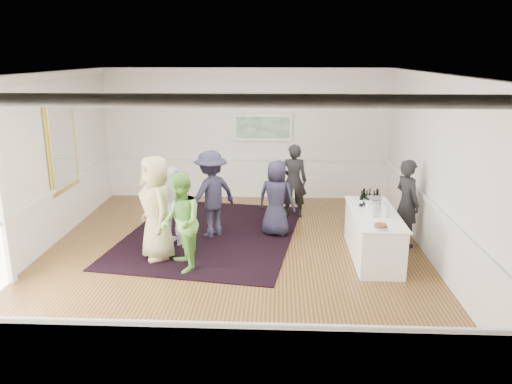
{
  "coord_description": "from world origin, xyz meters",
  "views": [
    {
      "loc": [
        0.79,
        -8.18,
        3.51
      ],
      "look_at": [
        0.41,
        0.2,
        1.18
      ],
      "focal_mm": 35.0,
      "sensor_mm": 36.0,
      "label": 1
    }
  ],
  "objects_px": {
    "guest_navy": "(276,198)",
    "guest_dark_b": "(293,181)",
    "guest_tan": "(156,208)",
    "guest_dark_a": "(211,194)",
    "serving_table": "(373,235)",
    "nut_bowl": "(381,227)",
    "guest_green": "(180,223)",
    "bartender": "(407,203)",
    "ice_bucket": "(374,204)",
    "guest_lilac": "(174,206)"
  },
  "relations": [
    {
      "from": "guest_navy",
      "to": "guest_dark_b",
      "type": "bearing_deg",
      "value": -89.92
    },
    {
      "from": "guest_tan",
      "to": "guest_dark_a",
      "type": "relative_size",
      "value": 1.07
    },
    {
      "from": "guest_tan",
      "to": "guest_navy",
      "type": "distance_m",
      "value": 2.45
    },
    {
      "from": "guest_tan",
      "to": "serving_table",
      "type": "bearing_deg",
      "value": 62.07
    },
    {
      "from": "nut_bowl",
      "to": "guest_navy",
      "type": "bearing_deg",
      "value": 130.59
    },
    {
      "from": "serving_table",
      "to": "guest_green",
      "type": "height_order",
      "value": "guest_green"
    },
    {
      "from": "nut_bowl",
      "to": "guest_dark_b",
      "type": "bearing_deg",
      "value": 112.54
    },
    {
      "from": "guest_dark_a",
      "to": "guest_dark_b",
      "type": "relative_size",
      "value": 1.05
    },
    {
      "from": "bartender",
      "to": "guest_green",
      "type": "distance_m",
      "value": 4.22
    },
    {
      "from": "serving_table",
      "to": "guest_dark_a",
      "type": "distance_m",
      "value": 3.18
    },
    {
      "from": "nut_bowl",
      "to": "guest_tan",
      "type": "bearing_deg",
      "value": 170.05
    },
    {
      "from": "guest_dark_b",
      "to": "guest_tan",
      "type": "bearing_deg",
      "value": 45.48
    },
    {
      "from": "guest_dark_a",
      "to": "ice_bucket",
      "type": "relative_size",
      "value": 6.63
    },
    {
      "from": "guest_green",
      "to": "guest_lilac",
      "type": "relative_size",
      "value": 1.09
    },
    {
      "from": "guest_tan",
      "to": "guest_dark_b",
      "type": "height_order",
      "value": "guest_tan"
    },
    {
      "from": "guest_green",
      "to": "guest_dark_b",
      "type": "height_order",
      "value": "guest_green"
    },
    {
      "from": "guest_navy",
      "to": "ice_bucket",
      "type": "bearing_deg",
      "value": 168.15
    },
    {
      "from": "ice_bucket",
      "to": "nut_bowl",
      "type": "relative_size",
      "value": 1.11
    },
    {
      "from": "bartender",
      "to": "guest_tan",
      "type": "height_order",
      "value": "guest_tan"
    },
    {
      "from": "bartender",
      "to": "ice_bucket",
      "type": "distance_m",
      "value": 0.89
    },
    {
      "from": "guest_lilac",
      "to": "guest_navy",
      "type": "xyz_separation_m",
      "value": [
        1.91,
        0.63,
        -0.0
      ]
    },
    {
      "from": "bartender",
      "to": "guest_dark_b",
      "type": "distance_m",
      "value": 2.63
    },
    {
      "from": "bartender",
      "to": "nut_bowl",
      "type": "relative_size",
      "value": 7.07
    },
    {
      "from": "guest_green",
      "to": "nut_bowl",
      "type": "bearing_deg",
      "value": 65.81
    },
    {
      "from": "guest_dark_a",
      "to": "serving_table",
      "type": "bearing_deg",
      "value": 119.06
    },
    {
      "from": "bartender",
      "to": "guest_dark_a",
      "type": "bearing_deg",
      "value": 62.17
    },
    {
      "from": "bartender",
      "to": "nut_bowl",
      "type": "xyz_separation_m",
      "value": [
        -0.78,
        -1.49,
        0.05
      ]
    },
    {
      "from": "serving_table",
      "to": "guest_tan",
      "type": "xyz_separation_m",
      "value": [
        -3.8,
        -0.19,
        0.5
      ]
    },
    {
      "from": "nut_bowl",
      "to": "bartender",
      "type": "bearing_deg",
      "value": 62.48
    },
    {
      "from": "bartender",
      "to": "guest_tan",
      "type": "relative_size",
      "value": 0.9
    },
    {
      "from": "bartender",
      "to": "guest_navy",
      "type": "xyz_separation_m",
      "value": [
        -2.44,
        0.44,
        -0.07
      ]
    },
    {
      "from": "bartender",
      "to": "guest_dark_b",
      "type": "height_order",
      "value": "bartender"
    },
    {
      "from": "guest_lilac",
      "to": "ice_bucket",
      "type": "xyz_separation_m",
      "value": [
        3.63,
        -0.33,
        0.19
      ]
    },
    {
      "from": "guest_tan",
      "to": "guest_navy",
      "type": "relative_size",
      "value": 1.22
    },
    {
      "from": "guest_green",
      "to": "guest_dark_b",
      "type": "bearing_deg",
      "value": 125.48
    },
    {
      "from": "guest_green",
      "to": "nut_bowl",
      "type": "relative_size",
      "value": 7.1
    },
    {
      "from": "guest_dark_b",
      "to": "guest_navy",
      "type": "height_order",
      "value": "guest_dark_b"
    },
    {
      "from": "guest_lilac",
      "to": "serving_table",
      "type": "bearing_deg",
      "value": -166.82
    },
    {
      "from": "serving_table",
      "to": "guest_tan",
      "type": "bearing_deg",
      "value": -177.09
    },
    {
      "from": "guest_dark_b",
      "to": "nut_bowl",
      "type": "height_order",
      "value": "guest_dark_b"
    },
    {
      "from": "guest_dark_b",
      "to": "ice_bucket",
      "type": "xyz_separation_m",
      "value": [
        1.36,
        -2.14,
        0.13
      ]
    },
    {
      "from": "guest_tan",
      "to": "nut_bowl",
      "type": "xyz_separation_m",
      "value": [
        3.74,
        -0.66,
        -0.05
      ]
    },
    {
      "from": "guest_navy",
      "to": "ice_bucket",
      "type": "height_order",
      "value": "guest_navy"
    },
    {
      "from": "guest_green",
      "to": "bartender",
      "type": "bearing_deg",
      "value": 87.09
    },
    {
      "from": "guest_dark_b",
      "to": "bartender",
      "type": "bearing_deg",
      "value": 142.33
    },
    {
      "from": "guest_tan",
      "to": "guest_lilac",
      "type": "bearing_deg",
      "value": 134.1
    },
    {
      "from": "guest_lilac",
      "to": "guest_green",
      "type": "bearing_deg",
      "value": 126.94
    },
    {
      "from": "serving_table",
      "to": "guest_navy",
      "type": "distance_m",
      "value": 2.07
    },
    {
      "from": "guest_dark_a",
      "to": "guest_tan",
      "type": "bearing_deg",
      "value": 11.78
    },
    {
      "from": "guest_dark_a",
      "to": "ice_bucket",
      "type": "xyz_separation_m",
      "value": [
        3.0,
        -0.83,
        0.09
      ]
    }
  ]
}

